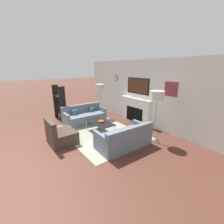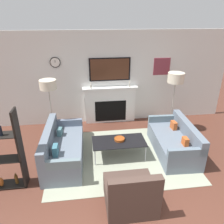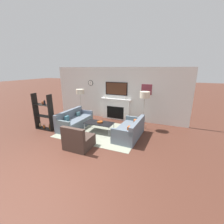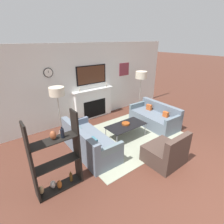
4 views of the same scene
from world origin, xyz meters
The scene contains 11 objects.
ground_plane centered at (0.00, 0.00, 0.00)m, with size 60.00×60.00×0.00m, color #522C21.
fireplace_wall centered at (0.00, 4.70, 1.22)m, with size 7.17×0.28×2.70m.
area_rug centered at (0.00, 2.75, 0.01)m, with size 3.26×2.45×0.01m.
couch_left centered at (-1.32, 2.75, 0.29)m, with size 0.85×1.82×0.79m.
couch_right centered at (1.32, 2.75, 0.27)m, with size 0.90×1.72×0.75m.
armchair centered at (-0.07, 1.26, 0.27)m, with size 0.85×0.80×0.84m.
coffee_table centered at (-0.04, 2.74, 0.39)m, with size 1.22×0.62×0.42m.
decorative_bowl centered at (-0.02, 2.78, 0.45)m, with size 0.24×0.24×0.06m.
floor_lamp_left centered at (-1.63, 3.80, 1.48)m, with size 0.41×0.41×1.63m.
floor_lamp_right centered at (1.63, 3.80, 1.54)m, with size 0.43×0.43×1.70m.
shelf_unit centered at (-2.43, 2.08, 0.70)m, with size 0.91×0.28×1.61m.
Camera 1 is at (4.42, -0.10, 2.37)m, focal length 24.00 mm.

